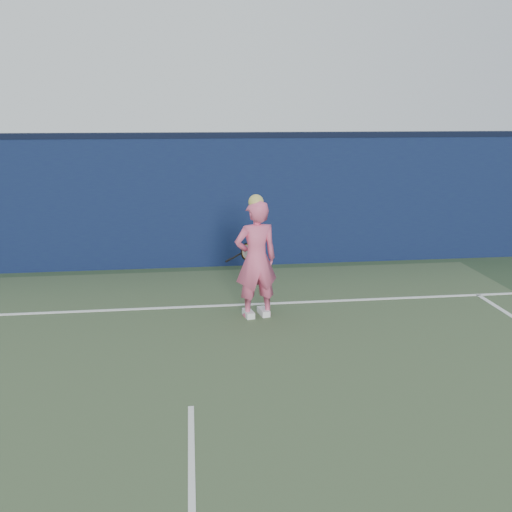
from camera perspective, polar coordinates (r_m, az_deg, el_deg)
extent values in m
plane|color=#273E26|center=(5.05, -6.80, -21.27)|extent=(80.00, 80.00, 0.00)
cube|color=#0E163D|center=(10.73, -7.21, 5.54)|extent=(24.00, 0.40, 2.50)
cube|color=black|center=(10.59, -7.44, 12.49)|extent=(24.00, 0.42, 0.10)
imported|color=#E35880|center=(7.94, 0.00, -0.38)|extent=(0.71, 0.54, 1.76)
sphere|color=#C5B858|center=(7.76, 0.00, 5.70)|extent=(0.22, 0.22, 0.22)
cube|color=white|center=(8.23, 0.80, -5.91)|extent=(0.17, 0.30, 0.10)
cube|color=white|center=(8.16, -0.80, -6.09)|extent=(0.17, 0.30, 0.10)
torus|color=black|center=(8.39, -1.02, 0.48)|extent=(0.22, 0.23, 0.27)
torus|color=gold|center=(8.39, -1.02, 0.48)|extent=(0.18, 0.18, 0.23)
cylinder|color=beige|center=(8.39, -1.02, 0.48)|extent=(0.17, 0.18, 0.22)
cylinder|color=black|center=(8.30, -2.22, -0.07)|extent=(0.22, 0.17, 0.09)
cylinder|color=black|center=(8.25, -2.91, -0.43)|extent=(0.11, 0.09, 0.06)
cube|color=white|center=(8.61, -6.96, -5.33)|extent=(11.00, 0.08, 0.01)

